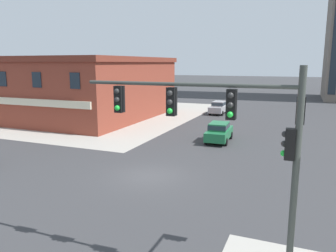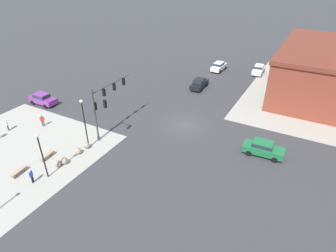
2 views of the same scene
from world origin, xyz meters
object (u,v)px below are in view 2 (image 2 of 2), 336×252
bollard_sphere_curb_c (64,161)px  traffic_signal_main (104,102)px  pedestrian_at_curb (31,175)px  street_lamp_mid_sidewalk (41,151)px  bollard_sphere_curb_d (58,164)px  bollard_sphere_curb_b (78,151)px  pedestrian_near_bench (42,120)px  street_lamp_corner_near (84,119)px  pedestrian_with_bag (7,124)px  car_main_northbound_far (42,98)px  car_cross_eastbound (199,83)px  bench_mid_block (19,172)px  bench_near_signal (47,156)px  car_cross_westbound (263,148)px  car_main_mid (259,69)px  bollard_sphere_curb_a (87,145)px  car_main_southbound_near (219,66)px

bollard_sphere_curb_c → traffic_signal_main: bearing=177.4°
pedestrian_at_curb → street_lamp_mid_sidewalk: 2.72m
bollard_sphere_curb_d → bollard_sphere_curb_b: bearing=175.6°
pedestrian_near_bench → pedestrian_at_curb: pedestrian_near_bench is taller
street_lamp_corner_near → bollard_sphere_curb_b: bearing=-5.5°
bollard_sphere_curb_d → pedestrian_at_curb: size_ratio=0.49×
pedestrian_with_bag → car_main_northbound_far: 7.80m
pedestrian_at_curb → car_main_northbound_far: car_main_northbound_far is taller
car_cross_eastbound → pedestrian_at_curb: bearing=-9.3°
bench_mid_block → bench_near_signal: bearing=174.1°
car_cross_westbound → car_main_mid: 26.94m
bollard_sphere_curb_a → street_lamp_corner_near: (-0.23, 0.08, 3.37)m
bollard_sphere_curb_c → street_lamp_mid_sidewalk: size_ratio=0.15×
bollard_sphere_curb_d → car_main_southbound_near: 36.89m
pedestrian_with_bag → car_main_northbound_far: car_main_northbound_far is taller
street_lamp_mid_sidewalk → bench_mid_block: bearing=-68.5°
car_main_northbound_far → car_main_southbound_near: same height
bollard_sphere_curb_c → pedestrian_near_bench: 9.57m
pedestrian_near_bench → street_lamp_corner_near: size_ratio=0.26×
traffic_signal_main → street_lamp_mid_sidewalk: bearing=-1.2°
traffic_signal_main → car_cross_eastbound: traffic_signal_main is taller
street_lamp_mid_sidewalk → pedestrian_near_bench: bearing=-128.2°
car_main_northbound_far → car_main_southbound_near: (-26.98, 18.00, 0.00)m
bench_near_signal → street_lamp_mid_sidewalk: 4.38m
bench_near_signal → pedestrian_with_bag: (-1.72, -9.08, 0.55)m
bench_mid_block → car_main_southbound_near: car_main_southbound_near is taller
traffic_signal_main → bollard_sphere_curb_d: (7.55, -0.54, -4.12)m
car_cross_westbound → bollard_sphere_curb_b: bearing=-61.7°
pedestrian_with_bag → car_main_northbound_far: (-7.44, -2.32, 0.04)m
street_lamp_corner_near → pedestrian_with_bag: bearing=-79.9°
car_cross_eastbound → bollard_sphere_curb_a: bearing=-10.8°
bollard_sphere_curb_a → car_main_southbound_near: (-32.58, 4.13, 0.54)m
bollard_sphere_curb_a → street_lamp_mid_sidewalk: street_lamp_mid_sidewalk is taller
bench_mid_block → bollard_sphere_curb_b: bearing=153.7°
bollard_sphere_curb_b → bench_near_signal: (2.26, -2.39, -0.05)m
pedestrian_near_bench → car_main_northbound_far: bearing=-130.3°
pedestrian_with_bag → car_cross_westbound: 31.34m
street_lamp_corner_near → car_main_northbound_far: 15.20m
car_cross_eastbound → car_cross_westbound: same height
street_lamp_corner_near → car_cross_westbound: street_lamp_corner_near is taller
traffic_signal_main → car_main_southbound_near: bearing=172.4°
bollard_sphere_curb_d → traffic_signal_main: bearing=175.9°
bollard_sphere_curb_a → car_cross_eastbound: bearing=169.2°
pedestrian_with_bag → car_main_southbound_near: 37.83m
bollard_sphere_curb_d → street_lamp_corner_near: (-4.27, 0.36, 3.37)m
car_cross_eastbound → car_main_northbound_far: bearing=-47.0°
bollard_sphere_curb_d → car_main_mid: car_main_mid is taller
car_main_northbound_far → car_cross_eastbound: (-16.95, 18.18, 0.00)m
traffic_signal_main → bench_near_signal: size_ratio=3.81×
pedestrian_at_curb → car_cross_westbound: car_cross_westbound is taller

